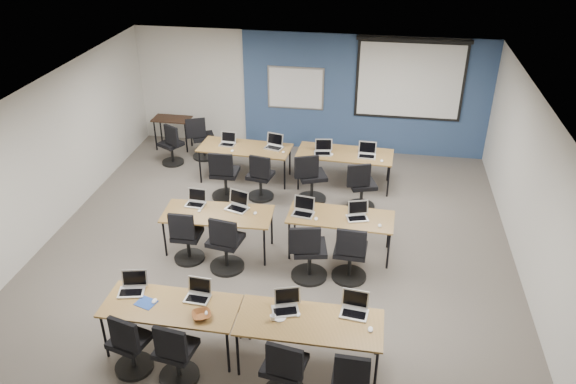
% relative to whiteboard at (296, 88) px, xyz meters
% --- Properties ---
extents(floor, '(8.00, 9.00, 0.02)m').
position_rel_whiteboard_xyz_m(floor, '(0.30, -4.43, -1.45)').
color(floor, '#6B6354').
rests_on(floor, ground).
extents(ceiling, '(8.00, 9.00, 0.02)m').
position_rel_whiteboard_xyz_m(ceiling, '(0.30, -4.43, 1.25)').
color(ceiling, white).
rests_on(ceiling, ground).
extents(wall_back, '(8.00, 0.04, 2.70)m').
position_rel_whiteboard_xyz_m(wall_back, '(0.30, 0.07, -0.10)').
color(wall_back, beige).
rests_on(wall_back, ground).
extents(wall_left, '(0.04, 9.00, 2.70)m').
position_rel_whiteboard_xyz_m(wall_left, '(-3.70, -4.43, -0.10)').
color(wall_left, beige).
rests_on(wall_left, ground).
extents(wall_right, '(0.04, 9.00, 2.70)m').
position_rel_whiteboard_xyz_m(wall_right, '(4.30, -4.43, -0.10)').
color(wall_right, beige).
rests_on(wall_right, ground).
extents(blue_accent_panel, '(5.50, 0.04, 2.70)m').
position_rel_whiteboard_xyz_m(blue_accent_panel, '(1.55, 0.04, -0.10)').
color(blue_accent_panel, '#3D5977').
rests_on(blue_accent_panel, wall_back).
extents(whiteboard, '(1.28, 0.03, 0.98)m').
position_rel_whiteboard_xyz_m(whiteboard, '(0.00, 0.00, 0.00)').
color(whiteboard, '#ADADAD').
rests_on(whiteboard, wall_back).
extents(projector_screen, '(2.40, 0.10, 1.82)m').
position_rel_whiteboard_xyz_m(projector_screen, '(2.50, -0.02, 0.44)').
color(projector_screen, black).
rests_on(projector_screen, wall_back).
extents(training_table_front_left, '(1.78, 0.74, 0.73)m').
position_rel_whiteboard_xyz_m(training_table_front_left, '(-0.62, -6.73, -0.77)').
color(training_table_front_left, olive).
rests_on(training_table_front_left, floor).
extents(training_table_front_right, '(1.84, 0.77, 0.73)m').
position_rel_whiteboard_xyz_m(training_table_front_right, '(1.21, -6.75, -0.76)').
color(training_table_front_right, '#AA662B').
rests_on(training_table_front_right, floor).
extents(training_table_mid_left, '(1.81, 0.76, 0.73)m').
position_rel_whiteboard_xyz_m(training_table_mid_left, '(-0.63, -4.40, -0.76)').
color(training_table_mid_left, brown).
rests_on(training_table_mid_left, floor).
extents(training_table_mid_right, '(1.74, 0.72, 0.73)m').
position_rel_whiteboard_xyz_m(training_table_mid_right, '(1.39, -4.17, -0.77)').
color(training_table_mid_right, '#A17036').
rests_on(training_table_mid_right, floor).
extents(training_table_back_left, '(1.90, 0.79, 0.73)m').
position_rel_whiteboard_xyz_m(training_table_back_left, '(-0.79, -1.77, -0.76)').
color(training_table_back_left, brown).
rests_on(training_table_back_left, floor).
extents(training_table_back_right, '(1.92, 0.80, 0.73)m').
position_rel_whiteboard_xyz_m(training_table_back_right, '(1.27, -1.72, -0.76)').
color(training_table_back_right, '#915E25').
rests_on(training_table_back_right, floor).
extents(laptop_0, '(0.34, 0.29, 0.26)m').
position_rel_whiteboard_xyz_m(laptop_0, '(-1.21, -6.52, -0.66)').
color(laptop_0, '#B2B2B2').
rests_on(laptop_0, training_table_front_left).
extents(mouse_0, '(0.08, 0.11, 0.04)m').
position_rel_whiteboard_xyz_m(mouse_0, '(-0.85, -6.70, -0.71)').
color(mouse_0, white).
rests_on(mouse_0, training_table_front_left).
extents(task_chair_0, '(0.50, 0.50, 0.98)m').
position_rel_whiteboard_xyz_m(task_chair_0, '(-1.01, -7.23, -1.05)').
color(task_chair_0, black).
rests_on(task_chair_0, floor).
extents(laptop_1, '(0.32, 0.27, 0.24)m').
position_rel_whiteboard_xyz_m(laptop_1, '(-0.31, -6.51, -0.66)').
color(laptop_1, '#ACADB3').
rests_on(laptop_1, training_table_front_left).
extents(mouse_1, '(0.08, 0.11, 0.04)m').
position_rel_whiteboard_xyz_m(mouse_1, '(-0.10, -6.80, -0.71)').
color(mouse_1, white).
rests_on(mouse_1, training_table_front_left).
extents(task_chair_1, '(0.51, 0.51, 0.99)m').
position_rel_whiteboard_xyz_m(task_chair_1, '(-0.38, -7.29, -1.04)').
color(task_chair_1, black).
rests_on(task_chair_1, floor).
extents(laptop_2, '(0.34, 0.29, 0.26)m').
position_rel_whiteboard_xyz_m(laptop_2, '(0.88, -6.56, -0.66)').
color(laptop_2, '#AEAFB3').
rests_on(laptop_2, training_table_front_right).
extents(mouse_2, '(0.08, 0.10, 0.03)m').
position_rel_whiteboard_xyz_m(mouse_2, '(1.05, -6.65, -0.71)').
color(mouse_2, white).
rests_on(mouse_2, training_table_front_right).
extents(task_chair_2, '(0.54, 0.54, 1.02)m').
position_rel_whiteboard_xyz_m(task_chair_2, '(0.99, -7.36, -1.03)').
color(task_chair_2, black).
rests_on(task_chair_2, floor).
extents(laptop_3, '(0.35, 0.29, 0.26)m').
position_rel_whiteboard_xyz_m(laptop_3, '(1.75, -6.47, -0.66)').
color(laptop_3, '#A8A8AB').
rests_on(laptop_3, training_table_front_right).
extents(mouse_3, '(0.10, 0.12, 0.04)m').
position_rel_whiteboard_xyz_m(mouse_3, '(1.96, -6.78, -0.71)').
color(mouse_3, white).
rests_on(mouse_3, training_table_front_right).
extents(task_chair_3, '(0.50, 0.50, 0.98)m').
position_rel_whiteboard_xyz_m(task_chair_3, '(1.78, -7.37, -1.05)').
color(task_chair_3, black).
rests_on(task_chair_3, floor).
extents(laptop_4, '(0.32, 0.27, 0.25)m').
position_rel_whiteboard_xyz_m(laptop_4, '(-1.08, -4.16, -0.66)').
color(laptop_4, '#A6A6AA').
rests_on(laptop_4, training_table_mid_left).
extents(mouse_4, '(0.07, 0.09, 0.03)m').
position_rel_whiteboard_xyz_m(mouse_4, '(-0.95, -4.40, -0.71)').
color(mouse_4, white).
rests_on(mouse_4, training_table_mid_left).
extents(task_chair_4, '(0.51, 0.51, 0.99)m').
position_rel_whiteboard_xyz_m(task_chair_4, '(-1.07, -4.80, -1.04)').
color(task_chair_4, black).
rests_on(task_chair_4, floor).
extents(laptop_5, '(0.36, 0.31, 0.27)m').
position_rel_whiteboard_xyz_m(laptop_5, '(-0.35, -4.17, -0.65)').
color(laptop_5, '#A6A6AA').
rests_on(laptop_5, training_table_mid_left).
extents(mouse_5, '(0.07, 0.10, 0.03)m').
position_rel_whiteboard_xyz_m(mouse_5, '(-0.02, -4.32, -0.71)').
color(mouse_5, white).
rests_on(mouse_5, training_table_mid_left).
extents(task_chair_5, '(0.57, 0.57, 1.04)m').
position_rel_whiteboard_xyz_m(task_chair_5, '(-0.37, -4.93, -1.02)').
color(task_chair_5, black).
rests_on(task_chair_5, floor).
extents(laptop_6, '(0.35, 0.30, 0.26)m').
position_rel_whiteboard_xyz_m(laptop_6, '(0.77, -4.17, -0.66)').
color(laptop_6, '#BEBEBE').
rests_on(laptop_6, training_table_mid_right).
extents(mouse_6, '(0.09, 0.11, 0.03)m').
position_rel_whiteboard_xyz_m(mouse_6, '(1.00, -4.33, -0.71)').
color(mouse_6, white).
rests_on(mouse_6, training_table_mid_right).
extents(task_chair_6, '(0.58, 0.58, 1.05)m').
position_rel_whiteboard_xyz_m(task_chair_6, '(0.96, -4.95, -1.01)').
color(task_chair_6, black).
rests_on(task_chair_6, floor).
extents(laptop_7, '(0.34, 0.29, 0.26)m').
position_rel_whiteboard_xyz_m(laptop_7, '(1.66, -4.16, -0.66)').
color(laptop_7, silver).
rests_on(laptop_7, training_table_mid_right).
extents(mouse_7, '(0.09, 0.11, 0.03)m').
position_rel_whiteboard_xyz_m(mouse_7, '(2.03, -4.37, -0.71)').
color(mouse_7, white).
rests_on(mouse_7, training_table_mid_right).
extents(task_chair_7, '(0.56, 0.56, 1.03)m').
position_rel_whiteboard_xyz_m(task_chair_7, '(1.60, -4.87, -1.02)').
color(task_chair_7, black).
rests_on(task_chair_7, floor).
extents(laptop_8, '(0.32, 0.27, 0.24)m').
position_rel_whiteboard_xyz_m(laptop_8, '(-1.17, -1.68, -0.66)').
color(laptop_8, '#B5B5B5').
rests_on(laptop_8, training_table_back_left).
extents(mouse_8, '(0.08, 0.11, 0.04)m').
position_rel_whiteboard_xyz_m(mouse_8, '(-1.00, -2.00, -0.71)').
color(mouse_8, white).
rests_on(mouse_8, training_table_back_left).
extents(task_chair_8, '(0.58, 0.58, 1.05)m').
position_rel_whiteboard_xyz_m(task_chair_8, '(-1.00, -2.65, -1.01)').
color(task_chair_8, black).
rests_on(task_chair_8, floor).
extents(laptop_9, '(0.36, 0.30, 0.27)m').
position_rel_whiteboard_xyz_m(laptop_9, '(-0.19, -1.67, -0.65)').
color(laptop_9, silver).
rests_on(laptop_9, training_table_back_left).
extents(mouse_9, '(0.08, 0.10, 0.03)m').
position_rel_whiteboard_xyz_m(mouse_9, '(0.04, -1.90, -0.71)').
color(mouse_9, white).
rests_on(mouse_9, training_table_back_left).
extents(task_chair_9, '(0.52, 0.52, 1.00)m').
position_rel_whiteboard_xyz_m(task_chair_9, '(-0.30, -2.56, -1.04)').
color(task_chair_9, black).
rests_on(task_chair_9, floor).
extents(laptop_10, '(0.35, 0.29, 0.26)m').
position_rel_whiteboard_xyz_m(laptop_10, '(0.83, -1.78, -0.66)').
color(laptop_10, '#B9B8C6').
rests_on(laptop_10, training_table_back_right).
extents(mouse_10, '(0.09, 0.12, 0.04)m').
position_rel_whiteboard_xyz_m(mouse_10, '(1.02, -1.85, -0.71)').
color(mouse_10, white).
rests_on(mouse_10, training_table_back_right).
extents(task_chair_10, '(0.60, 0.57, 1.05)m').
position_rel_whiteboard_xyz_m(task_chair_10, '(0.68, -2.50, -1.01)').
color(task_chair_10, black).
rests_on(task_chair_10, floor).
extents(laptop_11, '(0.35, 0.30, 0.27)m').
position_rel_whiteboard_xyz_m(laptop_11, '(1.72, -1.77, -0.65)').
color(laptop_11, '#B1B1B1').
rests_on(laptop_11, training_table_back_right).
extents(mouse_11, '(0.08, 0.11, 0.04)m').
position_rel_whiteboard_xyz_m(mouse_11, '(2.02, -1.99, -0.71)').
color(mouse_11, white).
rests_on(mouse_11, training_table_back_right).
extents(task_chair_11, '(0.56, 0.54, 1.02)m').
position_rel_whiteboard_xyz_m(task_chair_11, '(1.66, -2.64, -1.03)').
color(task_chair_11, black).
rests_on(task_chair_11, floor).
extents(blue_mousepad, '(0.30, 0.28, 0.01)m').
position_rel_whiteboard_xyz_m(blue_mousepad, '(-0.95, -6.74, -0.72)').
color(blue_mousepad, '#2447A1').
rests_on(blue_mousepad, training_table_front_left).
extents(snack_bowl, '(0.36, 0.36, 0.07)m').
position_rel_whiteboard_xyz_m(snack_bowl, '(-0.15, -6.88, -0.69)').
color(snack_bowl, brown).
rests_on(snack_bowl, training_table_front_left).
extents(snack_plate, '(0.22, 0.22, 0.01)m').
position_rel_whiteboard_xyz_m(snack_plate, '(0.82, -6.74, -0.71)').
color(snack_plate, white).
rests_on(snack_plate, training_table_front_right).
extents(coffee_cup, '(0.09, 0.09, 0.06)m').
position_rel_whiteboard_xyz_m(coffee_cup, '(0.75, -6.80, -0.68)').
color(coffee_cup, beige).
rests_on(coffee_cup, snack_plate).
extents(utility_table, '(0.86, 0.48, 0.75)m').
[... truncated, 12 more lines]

